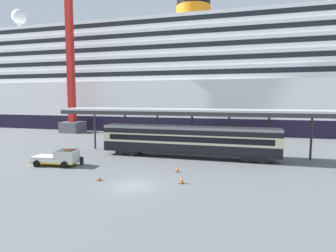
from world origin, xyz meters
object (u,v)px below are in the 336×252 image
(train_carriage, at_px, (188,140))
(traffic_cone_near, at_px, (99,177))
(cruise_ship, at_px, (152,82))
(dockside_crane, at_px, (74,49))
(traffic_cone_far, at_px, (177,169))
(quay_bollard, at_px, (82,160))
(traffic_cone_mid, at_px, (182,180))
(service_truck, at_px, (59,157))

(train_carriage, relative_size, traffic_cone_near, 38.06)
(cruise_ship, relative_size, dockside_crane, 2.50)
(traffic_cone_far, relative_size, quay_bollard, 0.66)
(traffic_cone_mid, bearing_deg, traffic_cone_far, 109.65)
(traffic_cone_near, bearing_deg, traffic_cone_far, 37.78)
(cruise_ship, xyz_separation_m, train_carriage, (17.15, -36.16, -9.81))
(cruise_ship, bearing_deg, quay_bollard, -82.26)
(cruise_ship, bearing_deg, service_truck, -85.13)
(cruise_ship, height_order, service_truck, cruise_ship)
(cruise_ship, xyz_separation_m, service_truck, (3.79, -44.54, -11.13))
(service_truck, height_order, traffic_cone_near, service_truck)
(quay_bollard, bearing_deg, service_truck, -148.79)
(dockside_crane, bearing_deg, cruise_ship, 52.86)
(cruise_ship, distance_m, train_carriage, 41.20)
(traffic_cone_mid, height_order, dockside_crane, dockside_crane)
(traffic_cone_near, xyz_separation_m, dockside_crane, (-23.52, 32.05, 18.26))
(traffic_cone_near, bearing_deg, dockside_crane, 126.27)
(traffic_cone_mid, xyz_separation_m, dockside_crane, (-31.28, 30.91, 18.18))
(cruise_ship, distance_m, traffic_cone_near, 51.12)
(traffic_cone_near, relative_size, traffic_cone_far, 0.95)
(service_truck, bearing_deg, quay_bollard, 31.21)
(cruise_ship, distance_m, traffic_cone_far, 48.37)
(cruise_ship, height_order, quay_bollard, cruise_ship)
(train_carriage, xyz_separation_m, dockside_crane, (-29.60, 19.72, 16.25))
(traffic_cone_near, relative_size, dockside_crane, 0.01)
(train_carriage, height_order, traffic_cone_near, train_carriage)
(quay_bollard, bearing_deg, traffic_cone_near, -45.16)
(train_carriage, height_order, quay_bollard, train_carriage)
(traffic_cone_far, relative_size, dockside_crane, 0.01)
(cruise_ship, height_order, train_carriage, cruise_ship)
(service_truck, height_order, dockside_crane, dockside_crane)
(cruise_ship, relative_size, traffic_cone_far, 235.37)
(traffic_cone_near, bearing_deg, cruise_ship, 102.86)
(traffic_cone_far, distance_m, dockside_crane, 44.29)
(service_truck, xyz_separation_m, traffic_cone_near, (7.28, -3.95, -0.69))
(traffic_cone_far, bearing_deg, dockside_crane, 137.84)
(traffic_cone_far, distance_m, quay_bollard, 11.59)
(traffic_cone_far, bearing_deg, cruise_ship, 111.86)
(train_carriage, bearing_deg, traffic_cone_near, -116.23)
(cruise_ship, distance_m, quay_bollard, 45.18)
(service_truck, relative_size, traffic_cone_far, 8.54)
(traffic_cone_mid, bearing_deg, cruise_ship, 111.69)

